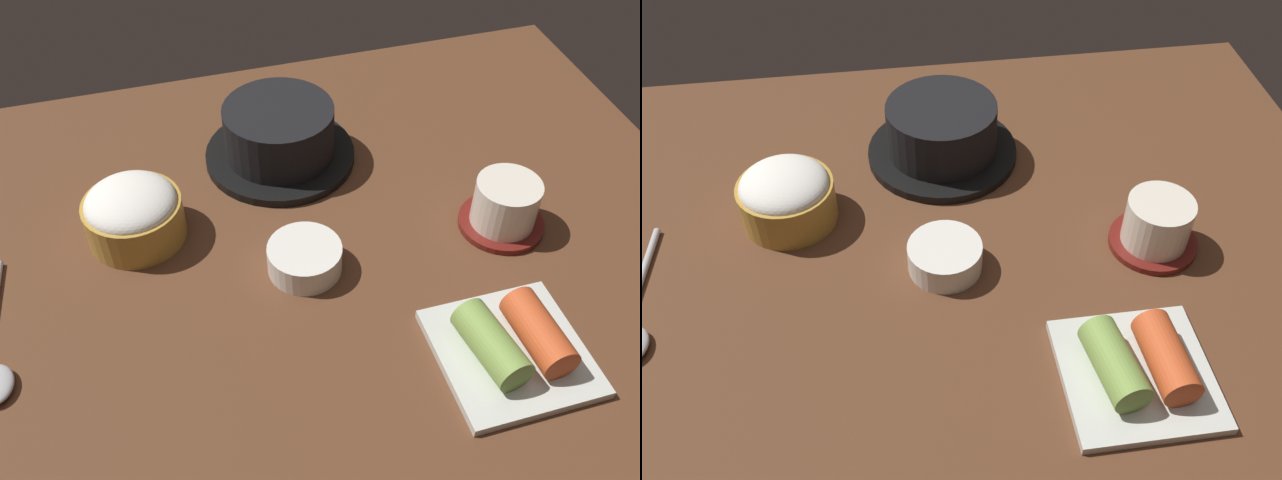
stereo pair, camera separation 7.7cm
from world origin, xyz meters
The scene contains 6 objects.
dining_table centered at (0.00, 0.00, 1.00)cm, with size 100.00×76.00×2.00cm, color #56331E.
stone_pot centered at (2.05, 16.48, 5.64)cm, with size 19.05×19.05×7.65cm.
rice_bowl centered at (-17.03, 7.44, 5.52)cm, with size 11.10×11.10×6.99cm.
tea_cup_with_saucer centered at (23.73, -2.76, 5.05)cm, with size 9.89×9.89×6.35cm.
banchan_cup_center centered at (-0.20, -2.90, 3.74)cm, with size 8.17×8.17×3.23cm.
kimchi_plate centered at (16.33, -19.79, 3.83)cm, with size 14.32×14.32×4.82cm.
Camera 1 is at (-13.11, -53.83, 60.37)cm, focal length 39.99 mm.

